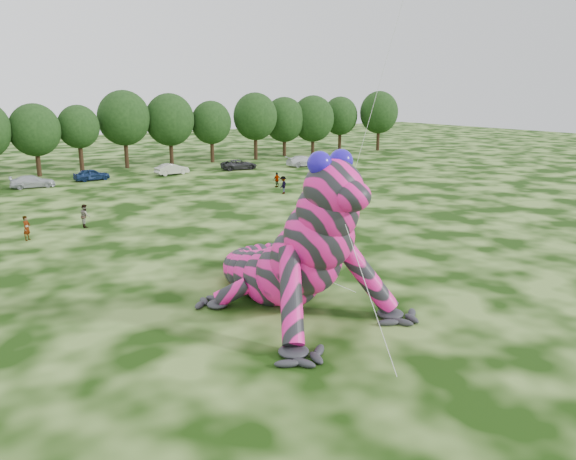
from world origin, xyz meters
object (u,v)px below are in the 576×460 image
(car_4, at_px, (92,175))
(car_6, at_px, (239,165))
(spectator_3, at_px, (277,180))
(car_5, at_px, (172,169))
(tree_12, at_px, (212,132))
(spectator_2, at_px, (283,185))
(inflatable_gecko, at_px, (274,225))
(car_3, at_px, (33,182))
(spectator_0, at_px, (27,228))
(tree_11, at_px, (170,129))
(tree_16, at_px, (340,124))
(tree_8, at_px, (36,140))
(tree_14, at_px, (284,127))
(tree_15, at_px, (313,125))
(tree_17, at_px, (379,121))
(tree_9, at_px, (80,139))
(tree_10, at_px, (125,129))
(spectator_1, at_px, (85,216))
(car_7, at_px, (304,161))
(tree_13, at_px, (255,126))

(car_4, xyz_separation_m, car_6, (19.14, -1.44, -0.03))
(car_6, height_order, spectator_3, spectator_3)
(car_4, relative_size, car_5, 0.96)
(car_5, bearing_deg, tree_12, -54.90)
(tree_12, distance_m, spectator_2, 28.47)
(inflatable_gecko, height_order, car_3, inflatable_gecko)
(car_3, relative_size, spectator_3, 2.82)
(car_3, distance_m, spectator_0, 24.19)
(tree_11, relative_size, spectator_3, 6.12)
(tree_16, bearing_deg, tree_11, -177.87)
(tree_8, bearing_deg, tree_14, 2.64)
(tree_12, bearing_deg, car_6, -93.24)
(spectator_3, height_order, spectator_2, spectator_2)
(car_5, height_order, spectator_3, spectator_3)
(tree_8, height_order, spectator_0, tree_8)
(tree_16, bearing_deg, tree_15, -167.07)
(tree_17, relative_size, car_5, 2.40)
(tree_8, bearing_deg, tree_16, 2.75)
(tree_12, height_order, tree_17, tree_17)
(spectator_3, distance_m, spectator_2, 4.16)
(tree_9, height_order, tree_11, tree_11)
(spectator_0, bearing_deg, car_3, 31.63)
(tree_10, bearing_deg, tree_16, 1.20)
(car_5, distance_m, spectator_1, 27.96)
(car_7, xyz_separation_m, spectator_0, (-39.53, -21.72, 0.15))
(tree_13, distance_m, spectator_1, 45.57)
(car_4, relative_size, spectator_0, 2.30)
(spectator_0, bearing_deg, spectator_3, -29.21)
(tree_17, height_order, spectator_3, tree_17)
(tree_8, bearing_deg, tree_17, -0.33)
(spectator_1, bearing_deg, tree_16, -52.60)
(tree_10, xyz_separation_m, tree_13, (19.73, -1.45, -0.19))
(spectator_0, bearing_deg, tree_15, -14.03)
(car_3, xyz_separation_m, spectator_0, (-4.38, -23.79, 0.22))
(tree_10, relative_size, spectator_2, 5.68)
(tree_11, distance_m, tree_16, 31.69)
(tree_12, relative_size, tree_16, 0.96)
(tree_9, bearing_deg, tree_13, -0.48)
(tree_17, bearing_deg, spectator_3, -147.39)
(tree_16, distance_m, spectator_0, 66.23)
(tree_12, bearing_deg, inflatable_gecko, -112.91)
(tree_10, bearing_deg, tree_9, -168.98)
(car_4, xyz_separation_m, spectator_2, (14.23, -19.96, 0.22))
(tree_12, bearing_deg, car_5, -138.87)
(tree_10, xyz_separation_m, car_3, (-13.83, -10.13, -4.58))
(car_4, bearing_deg, spectator_2, -149.10)
(tree_13, bearing_deg, tree_11, 175.42)
(car_6, relative_size, spectator_3, 2.95)
(tree_8, distance_m, car_5, 16.78)
(car_4, distance_m, spectator_2, 24.51)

